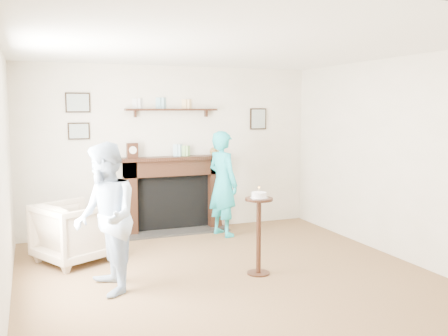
{
  "coord_description": "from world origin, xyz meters",
  "views": [
    {
      "loc": [
        -2.01,
        -4.84,
        1.87
      ],
      "look_at": [
        0.24,
        0.9,
        1.13
      ],
      "focal_mm": 40.0,
      "sensor_mm": 36.0,
      "label": 1
    }
  ],
  "objects_px": {
    "armchair": "(76,261)",
    "man": "(108,292)",
    "pedestal_table": "(259,221)",
    "woman": "(223,235)"
  },
  "relations": [
    {
      "from": "armchair",
      "to": "pedestal_table",
      "type": "relative_size",
      "value": 0.81
    },
    {
      "from": "woman",
      "to": "pedestal_table",
      "type": "xyz_separation_m",
      "value": [
        -0.26,
        -1.78,
        0.62
      ]
    },
    {
      "from": "man",
      "to": "woman",
      "type": "height_order",
      "value": "woman"
    },
    {
      "from": "armchair",
      "to": "man",
      "type": "relative_size",
      "value": 0.53
    },
    {
      "from": "man",
      "to": "woman",
      "type": "bearing_deg",
      "value": 127.79
    },
    {
      "from": "woman",
      "to": "pedestal_table",
      "type": "height_order",
      "value": "pedestal_table"
    },
    {
      "from": "pedestal_table",
      "to": "man",
      "type": "bearing_deg",
      "value": 178.35
    },
    {
      "from": "man",
      "to": "armchair",
      "type": "bearing_deg",
      "value": -173.92
    },
    {
      "from": "armchair",
      "to": "pedestal_table",
      "type": "xyz_separation_m",
      "value": [
        1.89,
        -1.24,
        0.62
      ]
    },
    {
      "from": "man",
      "to": "woman",
      "type": "distance_m",
      "value": 2.6
    }
  ]
}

